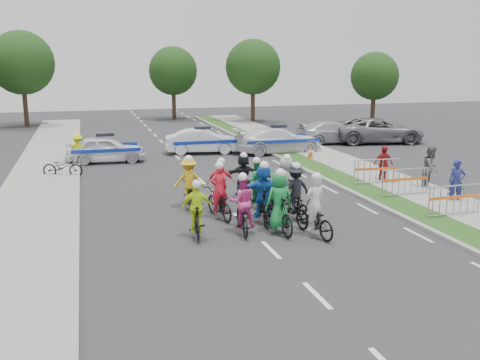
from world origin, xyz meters
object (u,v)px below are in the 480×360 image
object	(u,v)px
barrier_0	(454,202)
tree_2	(375,76)
rider_4	(295,197)
rider_6	(219,199)
tree_3	(22,63)
civilian_sedan	(333,132)
cone_0	(290,169)
police_car_2	(278,140)
civilian_suv	(379,130)
cone_1	(311,154)
parked_bike	(63,167)
police_car_0	(106,149)
police_car_1	(203,141)
rider_5	(263,197)
rider_11	(243,179)
barrier_2	(376,173)
tree_1	(253,67)
rider_10	(189,188)
tree_4	(173,71)
rider_3	(197,215)
rider_2	(242,210)
spectator_1	(431,168)
barrier_1	(405,183)
rider_1	(279,208)
rider_0	(314,215)
rider_9	(221,190)
spectator_0	(457,182)
marshal_hiviz	(78,150)
spectator_2	(383,164)

from	to	relation	value
barrier_0	tree_2	xyz separation A→B (m)	(11.30, 24.83, 3.27)
rider_4	rider_6	world-z (taller)	rider_6
tree_3	rider_4	bearing A→B (deg)	-69.96
civilian_sedan	cone_0	distance (m)	10.57
police_car_2	civilian_suv	distance (m)	7.58
cone_1	parked_bike	world-z (taller)	parked_bike
police_car_0	police_car_1	xyz separation A→B (m)	(5.29, 1.29, 0.00)
police_car_2	rider_5	bearing A→B (deg)	157.42
rider_11	cone_0	distance (m)	4.52
rider_5	police_car_2	distance (m)	13.21
civilian_sedan	police_car_0	bearing A→B (deg)	102.20
barrier_2	tree_1	distance (m)	24.40
rider_10	cone_1	bearing A→B (deg)	-132.34
tree_4	rider_3	bearing A→B (deg)	-98.28
barrier_2	cone_1	bearing A→B (deg)	91.86
rider_2	parked_bike	world-z (taller)	rider_2
police_car_0	tree_4	bearing A→B (deg)	-16.48
rider_4	tree_1	bearing A→B (deg)	-111.19
tree_1	cone_1	bearing A→B (deg)	-98.00
cone_1	parked_bike	distance (m)	12.23
spectator_1	cone_1	world-z (taller)	spectator_1
rider_6	rider_10	bearing A→B (deg)	-73.11
barrier_1	tree_2	bearing A→B (deg)	62.86
civilian_suv	tree_1	size ratio (longest dim) A/B	0.82
police_car_1	civilian_suv	size ratio (longest dim) A/B	0.73
rider_10	barrier_2	xyz separation A→B (m)	(8.02, 1.21, -0.17)
rider_1	civilian_suv	world-z (taller)	rider_1
rider_10	rider_6	bearing A→B (deg)	120.44
rider_0	police_car_0	xyz separation A→B (m)	(-5.32, 13.75, 0.03)
rider_9	barrier_0	xyz separation A→B (m)	(7.01, -3.17, -0.15)
spectator_0	marshal_hiviz	xyz separation A→B (m)	(-13.06, 11.45, -0.03)
police_car_2	civilian_suv	xyz separation A→B (m)	(7.36, 1.82, 0.07)
rider_10	tree_1	size ratio (longest dim) A/B	0.28
marshal_hiviz	parked_bike	world-z (taller)	marshal_hiviz
rider_2	spectator_2	size ratio (longest dim) A/B	1.18
barrier_2	rider_11	bearing A→B (deg)	-174.53
police_car_2	spectator_1	xyz separation A→B (m)	(2.75, -9.96, 0.17)
rider_1	civilian_sedan	world-z (taller)	rider_1
rider_11	marshal_hiviz	world-z (taller)	rider_11
rider_1	marshal_hiviz	world-z (taller)	rider_1
rider_5	tree_1	world-z (taller)	tree_1
tree_4	rider_6	bearing A→B (deg)	-96.72
marshal_hiviz	parked_bike	bearing A→B (deg)	102.45
rider_5	spectator_0	world-z (taller)	rider_5
cone_1	barrier_1	bearing A→B (deg)	-88.61
police_car_2	civilian_suv	size ratio (longest dim) A/B	0.87
civilian_sedan	rider_5	bearing A→B (deg)	148.25
rider_0	rider_1	distance (m)	1.05
spectator_0	police_car_2	bearing A→B (deg)	121.66
rider_9	marshal_hiviz	bearing A→B (deg)	-55.26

